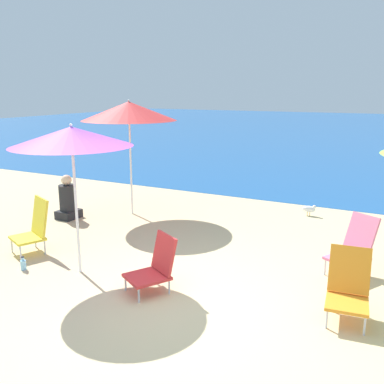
% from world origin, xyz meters
% --- Properties ---
extents(ground_plane, '(60.00, 60.00, 0.00)m').
position_xyz_m(ground_plane, '(0.00, 0.00, 0.00)').
color(ground_plane, '#D1BA89').
extents(sea_water, '(60.00, 40.00, 0.01)m').
position_xyz_m(sea_water, '(0.00, 25.18, 0.00)').
color(sea_water, '#1E5699').
rests_on(sea_water, ground).
extents(beach_umbrella_purple, '(1.58, 1.58, 2.03)m').
position_xyz_m(beach_umbrella_purple, '(-1.65, 0.26, 1.86)').
color(beach_umbrella_purple, white).
rests_on(beach_umbrella_purple, ground).
extents(beach_umbrella_red, '(1.83, 1.83, 2.27)m').
position_xyz_m(beach_umbrella_red, '(-2.66, 2.95, 2.04)').
color(beach_umbrella_red, white).
rests_on(beach_umbrella_red, ground).
extents(beach_chair_red, '(0.66, 0.70, 0.70)m').
position_xyz_m(beach_chair_red, '(-0.43, 0.27, 0.33)').
color(beach_chair_red, silver).
rests_on(beach_chair_red, ground).
extents(beach_chair_yellow, '(0.64, 0.65, 0.84)m').
position_xyz_m(beach_chair_yellow, '(-2.77, 0.53, 0.41)').
color(beach_chair_yellow, silver).
rests_on(beach_chair_yellow, ground).
extents(beach_chair_pink, '(0.66, 0.74, 0.81)m').
position_xyz_m(beach_chair_pink, '(1.68, 1.92, 0.39)').
color(beach_chair_pink, silver).
rests_on(beach_chair_pink, ground).
extents(beach_chair_orange, '(0.50, 0.64, 0.76)m').
position_xyz_m(beach_chair_orange, '(1.78, 0.69, 0.36)').
color(beach_chair_orange, silver).
rests_on(beach_chair_orange, ground).
extents(person_seated_near, '(0.37, 0.43, 0.86)m').
position_xyz_m(person_seated_near, '(-3.58, 2.12, 0.35)').
color(person_seated_near, '#262628').
rests_on(person_seated_near, ground).
extents(water_bottle, '(0.08, 0.08, 0.20)m').
position_xyz_m(water_bottle, '(-2.40, -0.04, 0.08)').
color(water_bottle, '#8CCCEA').
rests_on(water_bottle, ground).
extents(seagull, '(0.27, 0.11, 0.23)m').
position_xyz_m(seagull, '(0.55, 4.44, 0.14)').
color(seagull, gold).
rests_on(seagull, ground).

